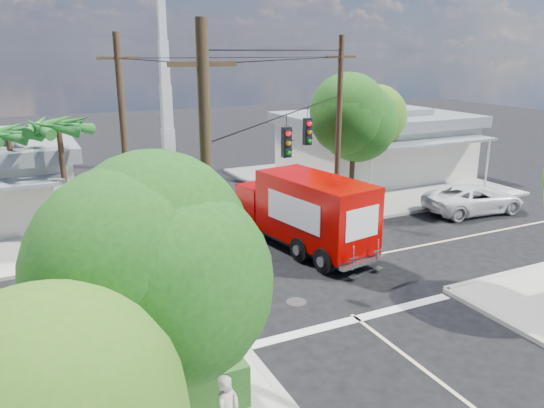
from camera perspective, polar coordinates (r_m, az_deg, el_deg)
ground at (r=20.92m, az=2.40°, el=-7.18°), size 120.00×120.00×0.00m
sidewalk_ne at (r=35.20m, az=9.71°, el=2.45°), size 14.12×14.12×0.14m
road_markings at (r=19.74m, az=4.44°, el=-8.68°), size 32.00×32.00×0.01m
building_ne at (r=36.56m, az=10.98°, el=6.49°), size 11.80×10.20×4.50m
radio_tower at (r=38.22m, az=-11.38°, el=11.90°), size 0.80×0.80×17.00m
tree_sw_front at (r=10.38m, az=-12.00°, el=-6.62°), size 3.88×3.78×6.03m
tree_sw_back at (r=8.15m, az=-25.29°, el=-18.20°), size 3.56×3.42×5.41m
tree_ne_front at (r=28.96m, az=8.89°, el=9.00°), size 4.21×4.14×6.66m
tree_ne_back at (r=32.31m, az=10.47°, el=8.62°), size 3.77×3.66×5.82m
palm_nw_front at (r=24.66m, az=-21.96°, el=7.46°), size 3.01×3.08×5.59m
palm_nw_back at (r=26.15m, az=-26.52°, el=6.54°), size 3.01×3.08×5.19m
utility_poles at (r=20.30m, az=-3.56°, el=5.89°), size 12.00×10.68×9.00m
picket_fence at (r=13.68m, az=-16.63°, el=-18.37°), size 5.94×0.06×1.00m
vending_boxes at (r=28.90m, az=8.01°, el=0.78°), size 1.90×0.50×1.10m
delivery_truck at (r=22.69m, az=3.53°, el=-0.84°), size 3.53×7.82×3.27m
parked_car at (r=29.98m, az=20.89°, el=0.53°), size 5.58×2.94×1.50m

